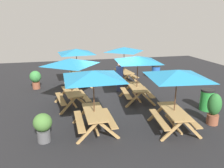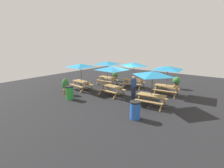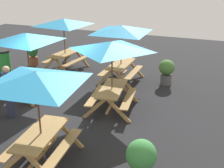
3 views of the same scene
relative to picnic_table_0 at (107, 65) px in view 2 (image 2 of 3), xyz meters
name	(u,v)px [view 2 (image 2 of 3)]	position (x,y,z in m)	size (l,w,h in m)	color
ground_plane	(125,92)	(2.87, -1.25, -1.99)	(24.00, 24.00, 0.00)	#232326
picnic_table_0	(107,65)	(0.00, 0.00, 0.00)	(2.83, 2.83, 2.34)	tan
picnic_table_1	(112,70)	(2.56, -2.56, 0.00)	(2.82, 2.82, 2.34)	tan
picnic_table_2	(134,66)	(2.62, 0.63, 0.00)	(2.28, 2.28, 2.34)	tan
picnic_table_3	(81,67)	(-0.59, -2.89, 0.00)	(2.81, 2.81, 2.34)	tan
picnic_table_4	(153,76)	(6.07, -2.92, 0.00)	(2.22, 2.22, 2.34)	tan
picnic_table_5	(168,70)	(5.91, 0.12, 0.00)	(2.81, 2.81, 2.34)	tan
trash_bin_blue	(135,110)	(6.24, -5.27, -1.49)	(0.59, 0.59, 0.98)	blue
trash_bin_green	(70,93)	(0.73, -5.25, -1.49)	(0.59, 0.59, 0.98)	green
potted_plant_0	(115,76)	(-0.35, 1.79, -1.41)	(0.62, 0.62, 1.01)	#59595B
potted_plant_1	(176,82)	(5.89, 2.58, -1.36)	(0.65, 0.65, 1.09)	#935138
potted_plant_2	(65,86)	(-0.57, -4.61, -1.31)	(0.52, 0.52, 1.27)	#935138
person_standing	(134,86)	(4.25, -2.13, -1.10)	(0.38, 0.42, 1.67)	#2D334C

